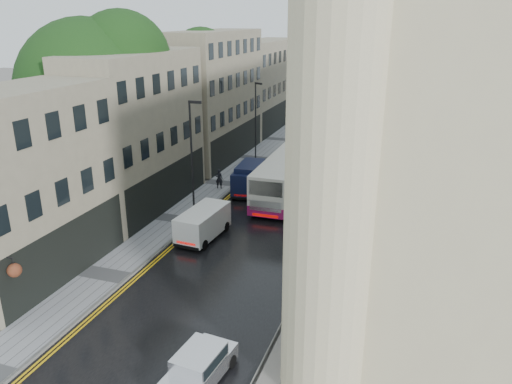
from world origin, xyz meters
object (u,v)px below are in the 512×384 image
Objects in this scene: cream_bus at (259,187)px; silver_hatchback at (163,382)px; navy_van at (234,183)px; pedestrian at (219,179)px; white_lorry at (335,151)px; lamp_post_near at (192,160)px; white_van at (179,230)px; tree_near at (91,113)px; tree_far at (181,96)px; lamp_post_far at (256,122)px.

cream_bus reaches higher than silver_hatchback.
pedestrian is (-1.88, 1.49, -0.36)m from navy_van.
lamp_post_near reaches higher than white_lorry.
lamp_post_near reaches higher than silver_hatchback.
pedestrian is (-1.72, 10.43, -0.08)m from white_van.
cream_bus is 2.67× the size of white_van.
tree_near is 13.02m from tree_far.
silver_hatchback is at bearing -61.42° from white_van.
tree_near is 11.06m from pedestrian.
tree_near is 3.78× the size of silver_hatchback.
white_van is (8.38, -17.30, -5.23)m from tree_far.
white_lorry reaches higher than pedestrian.
navy_van is 5.27m from lamp_post_near.
white_van is 2.69× the size of pedestrian.
tree_near is at bearing -90.62° from lamp_post_far.
tree_far is 2.52× the size of navy_van.
tree_far is 1.08× the size of cream_bus.
tree_far is at bearing 119.92° from white_van.
pedestrian is at bearing -141.56° from white_lorry.
cream_bus is 5.17m from pedestrian.
cream_bus is 2.34× the size of navy_van.
navy_van is 0.67× the size of lamp_post_far.
lamp_post_near reaches higher than cream_bus.
tree_far reaches higher than lamp_post_far.
lamp_post_far is (-4.26, 11.59, 2.24)m from cream_bus.
tree_near is 1.87× the size of lamp_post_far.
pedestrian is (6.96, 6.13, -6.02)m from tree_near.
white_lorry reaches higher than white_van.
lamp_post_far is (-7.07, 31.22, 3.12)m from silver_hatchback.
cream_bus is at bearing -31.01° from navy_van.
pedestrian is (-4.35, 2.72, -0.67)m from cream_bus.
tree_far is 12.93m from navy_van.
tree_near is 20.83m from white_lorry.
white_lorry is (14.66, 0.64, -4.18)m from tree_far.
lamp_post_far is at bearing 95.19° from navy_van.
silver_hatchback is at bearing 95.04° from pedestrian.
silver_hatchback is at bearing -68.48° from lamp_post_near.
lamp_post_near is (-1.25, 4.73, 3.11)m from white_van.
silver_hatchback is 21.53m from navy_van.
navy_van is at bearing -55.66° from lamp_post_far.
white_lorry reaches higher than silver_hatchback.
cream_bus is 7.20× the size of pedestrian.
tree_far is at bearing 121.15° from silver_hatchback.
tree_far is at bearing 137.73° from cream_bus.
tree_far is 7.78× the size of pedestrian.
white_lorry is 19.04m from white_van.
white_lorry is at bearing 74.80° from white_van.
pedestrian reaches higher than silver_hatchback.
tree_near reaches higher than silver_hatchback.
navy_van is (-6.12, -9.01, -0.77)m from white_lorry.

